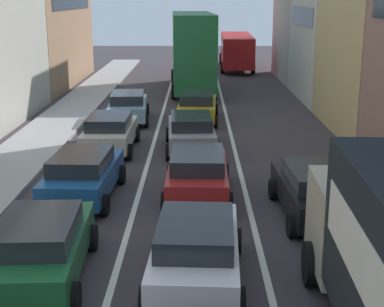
# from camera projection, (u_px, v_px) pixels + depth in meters

# --- Properties ---
(sidewalk_left) EXTENTS (2.60, 64.00, 0.14)m
(sidewalk_left) POSITION_uv_depth(u_px,v_px,m) (40.00, 139.00, 25.00)
(sidewalk_left) COLOR #A3A3A3
(sidewalk_left) RESTS_ON ground
(lane_stripe_left) EXTENTS (0.16, 60.00, 0.01)m
(lane_stripe_left) POSITION_uv_depth(u_px,v_px,m) (155.00, 140.00, 24.98)
(lane_stripe_left) COLOR silver
(lane_stripe_left) RESTS_ON ground
(lane_stripe_right) EXTENTS (0.16, 60.00, 0.01)m
(lane_stripe_right) POSITION_uv_depth(u_px,v_px,m) (232.00, 140.00, 24.95)
(lane_stripe_right) COLOR silver
(lane_stripe_right) RESTS_ON ground
(sedan_centre_lane_second) EXTENTS (2.22, 4.38, 1.49)m
(sedan_centre_lane_second) POSITION_uv_depth(u_px,v_px,m) (196.00, 248.00, 12.37)
(sedan_centre_lane_second) COLOR silver
(sedan_centre_lane_second) RESTS_ON ground
(wagon_left_lane_second) EXTENTS (2.24, 4.38, 1.49)m
(wagon_left_lane_second) POSITION_uv_depth(u_px,v_px,m) (40.00, 246.00, 12.47)
(wagon_left_lane_second) COLOR #19592D
(wagon_left_lane_second) RESTS_ON ground
(hatchback_centre_lane_third) EXTENTS (2.11, 4.32, 1.49)m
(hatchback_centre_lane_third) POSITION_uv_depth(u_px,v_px,m) (198.00, 172.00, 17.72)
(hatchback_centre_lane_third) COLOR #A51E1E
(hatchback_centre_lane_third) RESTS_ON ground
(sedan_left_lane_third) EXTENTS (2.19, 4.37, 1.49)m
(sedan_left_lane_third) POSITION_uv_depth(u_px,v_px,m) (83.00, 174.00, 17.58)
(sedan_left_lane_third) COLOR #194C8C
(sedan_left_lane_third) RESTS_ON ground
(coupe_centre_lane_fourth) EXTENTS (2.22, 4.38, 1.49)m
(coupe_centre_lane_fourth) POSITION_uv_depth(u_px,v_px,m) (191.00, 131.00, 23.14)
(coupe_centre_lane_fourth) COLOR gray
(coupe_centre_lane_fourth) RESTS_ON ground
(sedan_left_lane_fourth) EXTENTS (2.07, 4.31, 1.49)m
(sedan_left_lane_fourth) POSITION_uv_depth(u_px,v_px,m) (110.00, 131.00, 23.12)
(sedan_left_lane_fourth) COLOR beige
(sedan_left_lane_fourth) RESTS_ON ground
(sedan_centre_lane_fifth) EXTENTS (2.21, 4.37, 1.49)m
(sedan_centre_lane_fifth) POSITION_uv_depth(u_px,v_px,m) (197.00, 106.00, 28.48)
(sedan_centre_lane_fifth) COLOR #B29319
(sedan_centre_lane_fifth) RESTS_ON ground
(sedan_left_lane_fifth) EXTENTS (2.30, 4.41, 1.49)m
(sedan_left_lane_fifth) POSITION_uv_depth(u_px,v_px,m) (128.00, 106.00, 28.54)
(sedan_left_lane_fifth) COLOR #759EB7
(sedan_left_lane_fifth) RESTS_ON ground
(sedan_right_lane_behind_truck) EXTENTS (2.20, 4.37, 1.49)m
(sedan_right_lane_behind_truck) POSITION_uv_depth(u_px,v_px,m) (315.00, 190.00, 16.10)
(sedan_right_lane_behind_truck) COLOR black
(sedan_right_lane_behind_truck) RESTS_ON ground
(bus_mid_queue_primary) EXTENTS (3.15, 10.60, 5.06)m
(bus_mid_queue_primary) POSITION_uv_depth(u_px,v_px,m) (192.00, 48.00, 37.28)
(bus_mid_queue_primary) COLOR #1E6033
(bus_mid_queue_primary) RESTS_ON ground
(bus_far_queue_secondary) EXTENTS (3.00, 10.56, 2.90)m
(bus_far_queue_secondary) POSITION_uv_depth(u_px,v_px,m) (236.00, 48.00, 49.34)
(bus_far_queue_secondary) COLOR #B21919
(bus_far_queue_secondary) RESTS_ON ground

